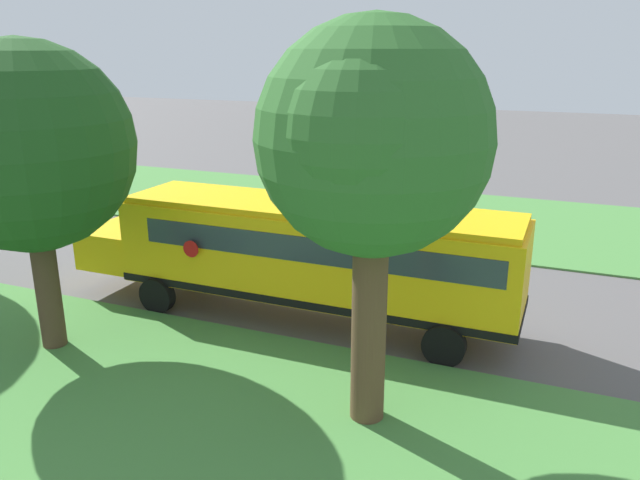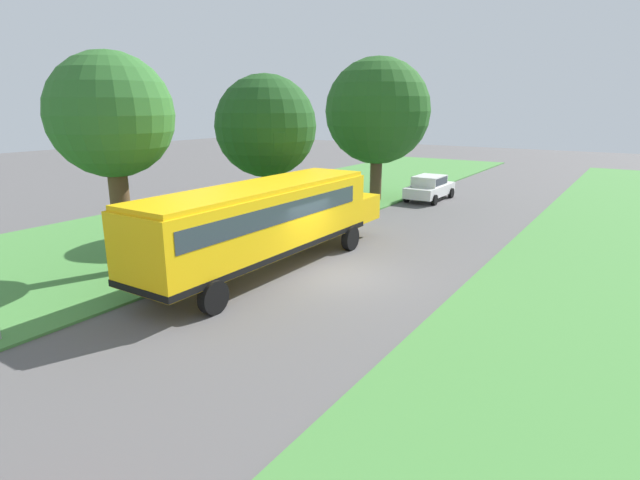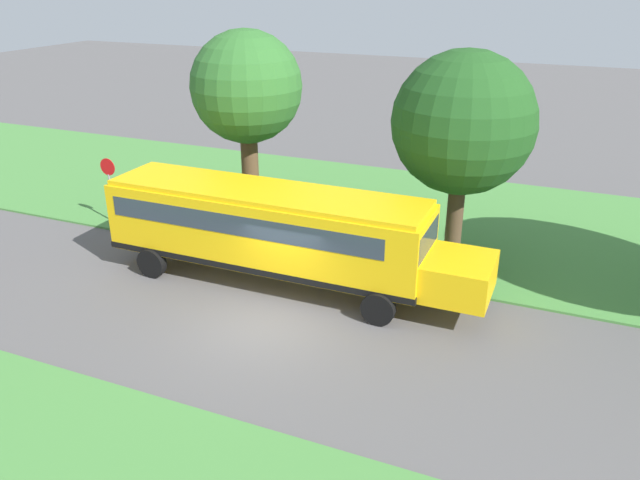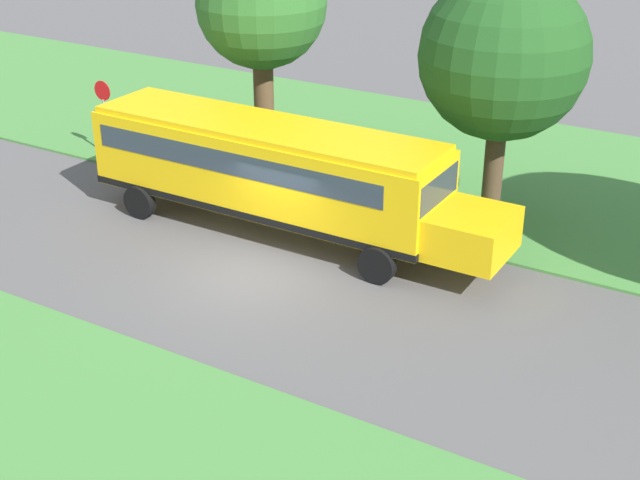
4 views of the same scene
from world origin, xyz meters
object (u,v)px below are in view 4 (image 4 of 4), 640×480
Objects in this scene: oak_tree_beside_bus at (264,2)px; stop_sign at (104,110)px; school_bus at (274,168)px; oak_tree_roadside_mid at (498,59)px.

stop_sign is at bearing -67.63° from oak_tree_beside_bus.
oak_tree_roadside_mid reaches higher than school_bus.
stop_sign is (1.78, -13.10, -3.08)m from oak_tree_roadside_mid.
oak_tree_beside_bus is (-4.16, -3.04, 3.56)m from school_bus.
school_bus reaches higher than stop_sign.
oak_tree_roadside_mid is at bearing 87.39° from oak_tree_beside_bus.
oak_tree_beside_bus is 1.05× the size of oak_tree_roadside_mid.
oak_tree_beside_bus is 7.93m from oak_tree_roadside_mid.
oak_tree_roadside_mid is at bearing 97.75° from stop_sign.
oak_tree_roadside_mid is (0.36, 7.89, -0.67)m from oak_tree_beside_bus.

